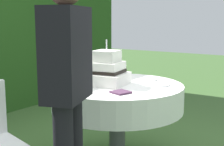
# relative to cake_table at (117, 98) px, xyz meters

# --- Properties ---
(cake_table) EXTENTS (1.15, 1.15, 0.77)m
(cake_table) POSITION_rel_cake_table_xyz_m (0.00, 0.00, 0.00)
(cake_table) COLOR #4C4C51
(cake_table) RESTS_ON ground_plane
(wedding_cake) EXTENTS (0.39, 0.40, 0.39)m
(wedding_cake) POSITION_rel_cake_table_xyz_m (-0.06, 0.08, 0.24)
(wedding_cake) COLOR white
(wedding_cake) RESTS_ON cake_table
(serving_plate_near) EXTENTS (0.14, 0.14, 0.01)m
(serving_plate_near) POSITION_rel_cake_table_xyz_m (0.17, -0.34, 0.13)
(serving_plate_near) COLOR white
(serving_plate_near) RESTS_ON cake_table
(serving_plate_far) EXTENTS (0.11, 0.11, 0.01)m
(serving_plate_far) POSITION_rel_cake_table_xyz_m (0.33, -0.16, 0.13)
(serving_plate_far) COLOR white
(serving_plate_far) RESTS_ON cake_table
(napkin_stack) EXTENTS (0.16, 0.16, 0.01)m
(napkin_stack) POSITION_rel_cake_table_xyz_m (-0.27, -0.22, 0.13)
(napkin_stack) COLOR #4C2D47
(napkin_stack) RESTS_ON cake_table
(standing_person) EXTENTS (0.41, 0.32, 1.60)m
(standing_person) POSITION_rel_cake_table_xyz_m (-0.88, -0.24, 0.28)
(standing_person) COLOR black
(standing_person) RESTS_ON ground_plane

